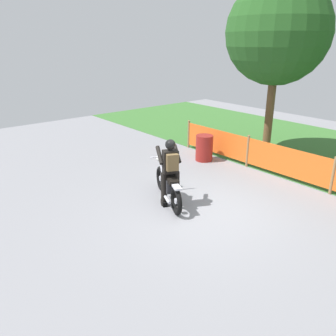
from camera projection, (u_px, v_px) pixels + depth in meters
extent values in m
cube|color=gray|center=(211.00, 210.00, 8.30)|extent=(24.00, 24.00, 0.02)
cylinder|color=olive|center=(189.00, 134.00, 13.01)|extent=(0.08, 0.08, 1.05)
cylinder|color=olive|center=(248.00, 151.00, 11.00)|extent=(0.08, 0.08, 1.05)
cylinder|color=olive|center=(333.00, 176.00, 8.98)|extent=(0.08, 0.08, 1.05)
cube|color=orange|center=(216.00, 141.00, 11.99)|extent=(2.71, 0.02, 0.85)
cube|color=orange|center=(286.00, 162.00, 9.98)|extent=(2.71, 0.02, 0.85)
cylinder|color=brown|center=(269.00, 114.00, 11.93)|extent=(0.28, 0.28, 2.94)
sphere|color=#23511E|center=(278.00, 32.00, 11.01)|extent=(3.38, 3.38, 3.38)
torus|color=black|center=(161.00, 178.00, 9.31)|extent=(0.66, 0.38, 0.67)
cylinder|color=silver|center=(161.00, 178.00, 9.31)|extent=(0.16, 0.12, 0.15)
torus|color=black|center=(176.00, 201.00, 7.99)|extent=(0.66, 0.38, 0.67)
cylinder|color=silver|center=(176.00, 201.00, 7.99)|extent=(0.16, 0.12, 0.15)
cube|color=#38383D|center=(169.00, 183.00, 8.54)|extent=(0.68, 0.49, 0.33)
ellipsoid|color=#B7B7C1|center=(166.00, 171.00, 8.68)|extent=(0.60, 0.45, 0.23)
cube|color=black|center=(171.00, 179.00, 8.23)|extent=(0.63, 0.45, 0.10)
cube|color=silver|center=(176.00, 187.00, 7.86)|extent=(0.41, 0.31, 0.04)
cylinder|color=silver|center=(161.00, 169.00, 9.15)|extent=(0.25, 0.15, 0.60)
sphere|color=white|center=(160.00, 158.00, 9.22)|extent=(0.25, 0.25, 0.19)
cylinder|color=silver|center=(162.00, 157.00, 8.99)|extent=(0.29, 0.59, 0.03)
cylinder|color=silver|center=(166.00, 198.00, 8.31)|extent=(0.56, 0.30, 0.07)
cylinder|color=black|center=(164.00, 189.00, 8.39)|extent=(0.20, 0.20, 0.86)
cube|color=black|center=(164.00, 203.00, 8.52)|extent=(0.28, 0.21, 0.12)
cylinder|color=black|center=(176.00, 188.00, 8.47)|extent=(0.20, 0.20, 0.86)
cube|color=black|center=(176.00, 201.00, 8.60)|extent=(0.28, 0.21, 0.12)
cube|color=black|center=(170.00, 162.00, 8.18)|extent=(0.37, 0.43, 0.56)
cylinder|color=black|center=(160.00, 155.00, 8.25)|extent=(0.48, 0.29, 0.38)
cylinder|color=black|center=(177.00, 154.00, 8.36)|extent=(0.48, 0.29, 0.38)
sphere|color=black|center=(170.00, 145.00, 8.03)|extent=(0.33, 0.33, 0.25)
cube|color=black|center=(169.00, 143.00, 8.12)|extent=(0.10, 0.18, 0.08)
cube|color=brown|center=(172.00, 162.00, 8.02)|extent=(0.26, 0.32, 0.40)
cylinder|color=maroon|center=(204.00, 148.00, 11.61)|extent=(0.58, 0.58, 0.88)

